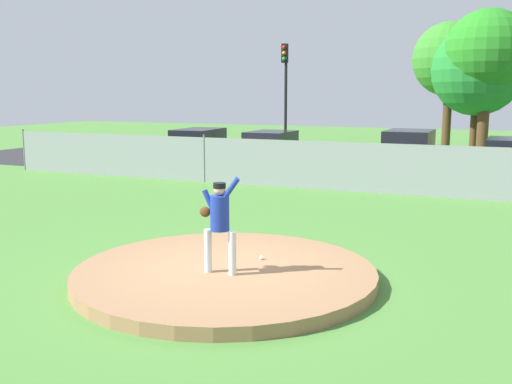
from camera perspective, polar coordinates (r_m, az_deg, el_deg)
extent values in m
plane|color=#4C8438|center=(15.85, 6.52, -2.23)|extent=(80.00, 80.00, 0.00)
cube|color=#2B2B2D|center=(24.01, 12.29, 1.67)|extent=(44.00, 7.00, 0.01)
cylinder|color=#99704C|center=(10.38, -3.01, -7.95)|extent=(5.27, 5.27, 0.22)
cylinder|color=silver|center=(10.06, -4.68, -5.70)|extent=(0.13, 0.13, 0.74)
cylinder|color=silver|center=(9.88, -2.30, -5.95)|extent=(0.13, 0.13, 0.74)
cylinder|color=navy|center=(9.81, -3.54, -2.06)|extent=(0.32, 0.32, 0.59)
cylinder|color=navy|center=(9.66, -2.61, 0.12)|extent=(0.38, 0.11, 0.48)
cylinder|color=navy|center=(9.86, -4.48, -1.07)|extent=(0.28, 0.10, 0.46)
ellipsoid|color=#4C2D14|center=(9.99, -4.95, -1.93)|extent=(0.20, 0.12, 0.18)
sphere|color=tan|center=(9.74, -3.56, 0.23)|extent=(0.20, 0.20, 0.20)
cylinder|color=black|center=(9.72, -3.57, 0.64)|extent=(0.21, 0.21, 0.09)
sphere|color=white|center=(10.84, 0.55, -6.37)|extent=(0.07, 0.07, 0.07)
cube|color=gray|center=(19.54, 9.90, 2.36)|extent=(28.48, 0.03, 1.63)
cylinder|color=slate|center=(26.61, -21.57, 3.84)|extent=(0.07, 0.07, 1.73)
cylinder|color=slate|center=(21.53, -5.04, 3.26)|extent=(0.07, 0.07, 1.73)
cube|color=silver|center=(25.53, 1.44, 3.84)|extent=(1.93, 4.29, 0.69)
cube|color=black|center=(25.48, 1.45, 5.26)|extent=(1.75, 2.37, 0.58)
cylinder|color=black|center=(26.79, 2.52, 3.37)|extent=(1.93, 0.67, 0.64)
cylinder|color=black|center=(24.36, 0.25, 2.75)|extent=(1.93, 0.67, 0.64)
cube|color=#232328|center=(26.33, -5.58, 3.95)|extent=(2.03, 4.88, 0.67)
cube|color=black|center=(26.27, -5.61, 5.40)|extent=(1.77, 2.72, 0.66)
cylinder|color=black|center=(27.70, -4.26, 3.56)|extent=(1.86, 0.74, 0.64)
cylinder|color=black|center=(25.04, -7.02, 2.87)|extent=(1.86, 0.74, 0.64)
cube|color=#161E4C|center=(23.33, 23.34, 2.52)|extent=(1.88, 4.47, 0.70)
cube|color=black|center=(23.27, 23.44, 4.08)|extent=(1.67, 2.48, 0.58)
cylinder|color=black|center=(24.73, 23.39, 2.06)|extent=(1.80, 0.70, 0.64)
cylinder|color=black|center=(22.02, 23.16, 1.23)|extent=(1.80, 0.70, 0.64)
cube|color=slate|center=(23.56, 14.55, 3.18)|extent=(1.89, 4.30, 0.79)
cube|color=black|center=(23.49, 14.62, 4.98)|extent=(1.72, 2.37, 0.69)
cylinder|color=black|center=(24.91, 15.00, 2.57)|extent=(1.91, 0.66, 0.64)
cylinder|color=black|center=(22.31, 13.96, 1.83)|extent=(1.91, 0.66, 0.64)
cone|color=orange|center=(26.71, 8.87, 3.16)|extent=(0.32, 0.32, 0.55)
cube|color=black|center=(26.74, 8.86, 2.60)|extent=(0.40, 0.40, 0.03)
cylinder|color=black|center=(29.13, 2.90, 8.70)|extent=(0.14, 0.14, 5.55)
cube|color=black|center=(29.01, 2.81, 13.29)|extent=(0.28, 0.24, 0.90)
sphere|color=red|center=(28.92, 2.73, 13.84)|extent=(0.18, 0.18, 0.18)
sphere|color=orange|center=(28.90, 2.73, 13.31)|extent=(0.18, 0.18, 0.18)
sphere|color=green|center=(28.88, 2.72, 12.77)|extent=(0.18, 0.18, 0.18)
cylinder|color=#4C331E|center=(33.09, 18.00, 6.68)|extent=(0.45, 0.45, 3.61)
sphere|color=#358228|center=(33.10, 18.29, 12.15)|extent=(3.88, 3.88, 3.88)
cylinder|color=#4C331E|center=(31.27, 20.35, 5.63)|extent=(0.38, 0.38, 2.76)
sphere|color=#217E2D|center=(31.23, 20.67, 10.99)|extent=(4.42, 4.42, 4.42)
cylinder|color=#4C331E|center=(30.56, 21.15, 6.42)|extent=(0.54, 0.54, 3.73)
sphere|color=#268120|center=(30.59, 21.53, 12.54)|extent=(4.02, 4.02, 4.02)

